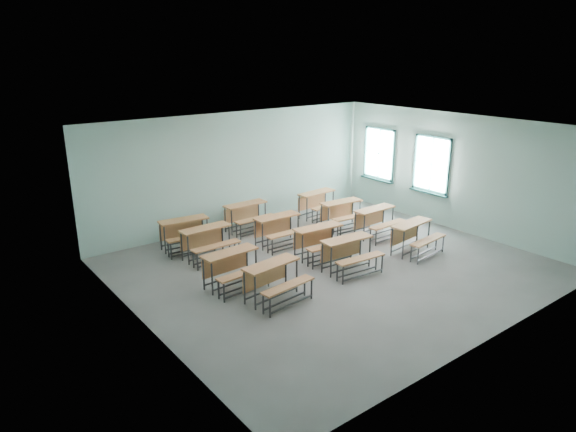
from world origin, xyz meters
The scene contains 13 objects.
room centered at (0.08, 0.03, 1.60)m, with size 9.04×8.04×3.24m.
desk_unit_r0c0 centered at (-2.04, -0.53, 0.51)m, with size 1.30×0.95×0.76m.
desk_unit_r0c1 centered at (0.12, -0.42, 0.51)m, with size 1.28×0.92×0.76m.
desk_unit_r0c2 centered at (2.17, -0.59, 0.51)m, with size 1.30×0.95×0.76m.
desk_unit_r1c0 centered at (-2.37, 0.49, 0.51)m, with size 1.26×0.88×0.76m.
desk_unit_r1c1 centered at (0.13, 0.58, 0.51)m, with size 1.29×0.92×0.76m.
desk_unit_r1c2 centered at (2.32, 0.79, 0.51)m, with size 1.24×0.84×0.76m.
desk_unit_r2c0 centered at (-2.03, 2.18, 0.51)m, with size 1.23×0.83×0.76m.
desk_unit_r2c1 centered at (-0.14, 1.86, 0.51)m, with size 1.24×0.84×0.76m.
desk_unit_r2c2 centered at (2.07, 1.83, 0.51)m, with size 1.29×0.92×0.76m.
desk_unit_r3c0 centered at (-2.17, 3.07, 0.51)m, with size 1.30×0.95×0.76m.
desk_unit_r3c1 centered at (-0.17, 3.29, 0.51)m, with size 1.23×0.84×0.76m.
desk_unit_r3c2 centered at (2.20, 3.01, 0.51)m, with size 1.29×0.92×0.76m.
Camera 1 is at (-7.51, -8.05, 4.77)m, focal length 32.00 mm.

